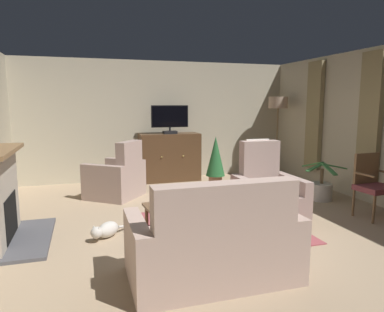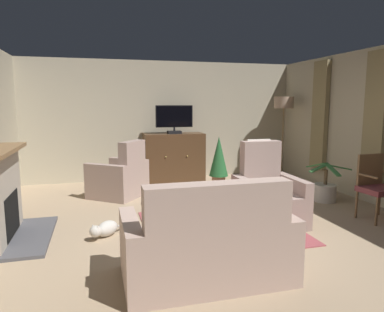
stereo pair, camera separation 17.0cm
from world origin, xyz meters
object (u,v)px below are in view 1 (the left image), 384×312
object	(u,v)px
coffee_table	(183,208)
sofa_floral	(214,247)
television	(170,119)
side_chair_far_end	(373,183)
potted_plant_tall_palm_by_window	(216,161)
armchair_by_fireplace	(267,198)
tv_remote	(174,205)
potted_plant_small_fern_corner	(321,190)
cat	(106,230)
tv_cabinet	(170,158)
floor_lamp	(278,110)
armchair_near_window	(117,179)

from	to	relation	value
coffee_table	sofa_floral	world-z (taller)	sofa_floral
television	side_chair_far_end	bearing A→B (deg)	-55.41
potted_plant_tall_palm_by_window	armchair_by_fireplace	bearing A→B (deg)	-87.02
tv_remote	potted_plant_small_fern_corner	bearing A→B (deg)	27.09
cat	potted_plant_tall_palm_by_window	bearing A→B (deg)	39.93
tv_cabinet	potted_plant_small_fern_corner	distance (m)	3.21
television	floor_lamp	xyz separation A→B (m)	(2.46, -0.26, 0.17)
television	coffee_table	distance (m)	3.45
sofa_floral	floor_lamp	size ratio (longest dim) A/B	0.87
potted_plant_small_fern_corner	coffee_table	bearing A→B (deg)	-161.16
tv_remote	potted_plant_small_fern_corner	world-z (taller)	potted_plant_small_fern_corner
potted_plant_tall_palm_by_window	side_chair_far_end	bearing A→B (deg)	-51.12
tv_cabinet	television	bearing A→B (deg)	-90.00
tv_cabinet	cat	bearing A→B (deg)	-116.93
cat	floor_lamp	world-z (taller)	floor_lamp
coffee_table	side_chair_far_end	distance (m)	2.91
tv_cabinet	sofa_floral	xyz separation A→B (m)	(-0.63, -4.48, -0.16)
tv_remote	armchair_by_fireplace	size ratio (longest dim) A/B	0.15
tv_remote	sofa_floral	bearing A→B (deg)	-76.54
tv_remote	potted_plant_tall_palm_by_window	bearing A→B (deg)	65.70
tv_remote	potted_plant_tall_palm_by_window	world-z (taller)	potted_plant_tall_palm_by_window
coffee_table	armchair_by_fireplace	size ratio (longest dim) A/B	0.83
floor_lamp	television	bearing A→B (deg)	173.96
coffee_table	potted_plant_tall_palm_by_window	xyz separation A→B (m)	(1.21, 2.03, 0.24)
tv_remote	tv_cabinet	bearing A→B (deg)	86.24
television	sofa_floral	world-z (taller)	television
potted_plant_tall_palm_by_window	floor_lamp	bearing A→B (deg)	27.15
coffee_table	potted_plant_tall_palm_by_window	bearing A→B (deg)	59.18
tv_cabinet	side_chair_far_end	distance (m)	4.07
cat	potted_plant_small_fern_corner	bearing A→B (deg)	11.06
sofa_floral	cat	distance (m)	1.70
sofa_floral	tv_remote	bearing A→B (deg)	94.78
side_chair_far_end	floor_lamp	bearing A→B (deg)	86.75
television	potted_plant_tall_palm_by_window	xyz separation A→B (m)	(0.59, -1.22, -0.76)
cat	floor_lamp	bearing A→B (deg)	34.48
cat	floor_lamp	xyz separation A→B (m)	(4.02, 2.76, 1.43)
tv_remote	potted_plant_tall_palm_by_window	xyz separation A→B (m)	(1.32, 2.04, 0.18)
tv_cabinet	television	distance (m)	0.87
tv_cabinet	cat	world-z (taller)	tv_cabinet
potted_plant_small_fern_corner	cat	world-z (taller)	potted_plant_small_fern_corner
television	floor_lamp	size ratio (longest dim) A/B	0.44
armchair_by_fireplace	potted_plant_small_fern_corner	size ratio (longest dim) A/B	1.23
tv_remote	armchair_near_window	bearing A→B (deg)	111.73
television	coffee_table	world-z (taller)	television
television	side_chair_far_end	world-z (taller)	television
side_chair_far_end	television	bearing A→B (deg)	124.59
tv_cabinet	television	size ratio (longest dim) A/B	1.62
side_chair_far_end	potted_plant_small_fern_corner	distance (m)	1.08
tv_remote	side_chair_far_end	world-z (taller)	side_chair_far_end
tv_cabinet	coffee_table	xyz separation A→B (m)	(-0.61, -3.30, -0.13)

